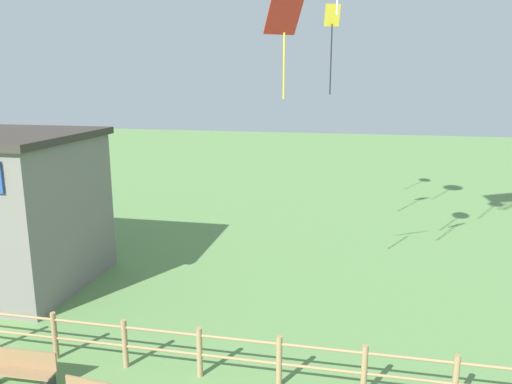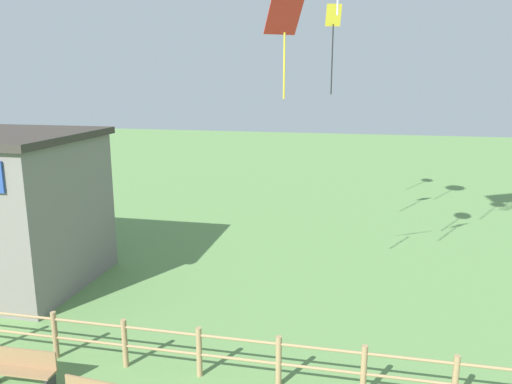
# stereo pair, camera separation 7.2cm
# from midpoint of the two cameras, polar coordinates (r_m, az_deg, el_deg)

# --- Properties ---
(wooden_fence) EXTENTS (17.49, 0.14, 1.26)m
(wooden_fence) POSITION_cam_midpoint_polar(r_m,az_deg,el_deg) (12.32, -1.87, -17.98)
(wooden_fence) COLOR #9E7F56
(wooden_fence) RESTS_ON ground_plane
(park_bench_by_building) EXTENTS (1.66, 0.45, 0.89)m
(park_bench_by_building) POSITION_cam_midpoint_polar(r_m,az_deg,el_deg) (13.39, -25.04, -17.73)
(park_bench_by_building) COLOR olive
(park_bench_by_building) RESTS_ON ground_plane
(kite_yellow_diamond) EXTENTS (0.62, 0.40, 3.34)m
(kite_yellow_diamond) POSITION_cam_midpoint_polar(r_m,az_deg,el_deg) (20.13, 8.90, 17.45)
(kite_yellow_diamond) COLOR yellow
(kite_red_diamond) EXTENTS (1.17, 1.11, 2.77)m
(kite_red_diamond) POSITION_cam_midpoint_polar(r_m,az_deg,el_deg) (13.83, 3.47, 18.98)
(kite_red_diamond) COLOR red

